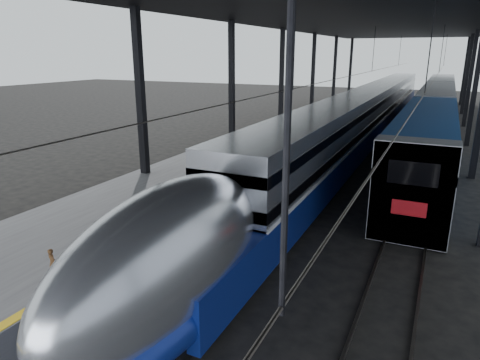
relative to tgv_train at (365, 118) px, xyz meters
The scene contains 8 objects.
ground 23.54m from the tgv_train, 94.89° to the right, with size 160.00×160.00×0.00m, color black.
platform 6.60m from the tgv_train, 148.45° to the right, with size 6.00×80.00×1.00m, color #4C4C4F.
yellow_strip 4.42m from the tgv_train, 128.64° to the right, with size 0.30×80.00×0.01m, color gold.
rails 4.58m from the tgv_train, 53.49° to the right, with size 6.52×80.00×0.16m.
canopy 7.97m from the tgv_train, 91.69° to the right, with size 18.00×75.00×9.47m.
tgv_train is the anchor object (origin of this frame).
second_train 9.03m from the tgv_train, 56.38° to the left, with size 2.85×56.05×3.93m.
child 28.35m from the tgv_train, 96.95° to the right, with size 0.31×0.20×0.84m, color #52341B.
Camera 1 is at (7.71, -12.05, 6.91)m, focal length 32.00 mm.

